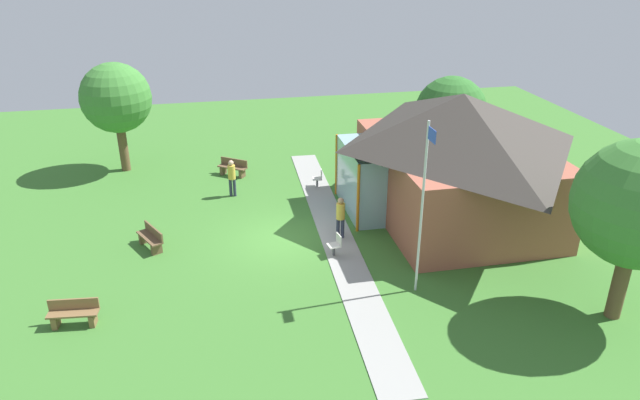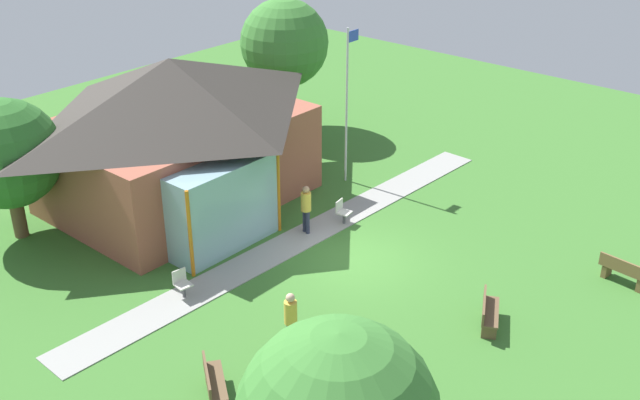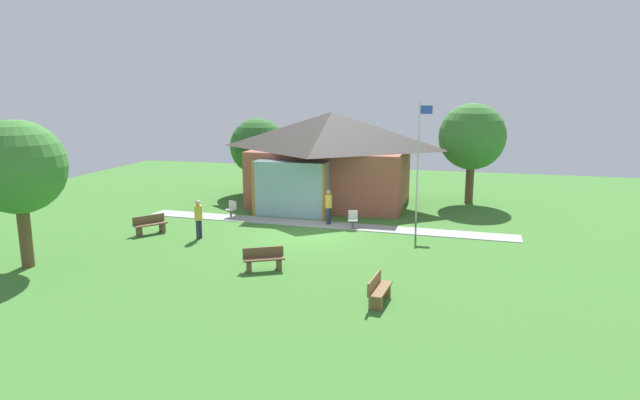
{
  "view_description": "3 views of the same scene",
  "coord_description": "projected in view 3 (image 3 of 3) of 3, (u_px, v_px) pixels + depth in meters",
  "views": [
    {
      "loc": [
        19.83,
        -2.54,
        10.77
      ],
      "look_at": [
        -0.9,
        1.66,
        1.16
      ],
      "focal_mm": 32.23,
      "sensor_mm": 36.0,
      "label": 1
    },
    {
      "loc": [
        -16.43,
        -12.83,
        12.5
      ],
      "look_at": [
        0.31,
        1.61,
        1.44
      ],
      "focal_mm": 42.98,
      "sensor_mm": 36.0,
      "label": 2
    },
    {
      "loc": [
        6.4,
        -22.74,
        6.47
      ],
      "look_at": [
        -0.12,
        2.26,
        1.2
      ],
      "focal_mm": 30.26,
      "sensor_mm": 36.0,
      "label": 3
    }
  ],
  "objects": [
    {
      "name": "tree_behind_pavilion_left",
      "position": [
        258.0,
        147.0,
        34.15
      ],
      "size": [
        3.55,
        3.55,
        4.75
      ],
      "color": "brown",
      "rests_on": "ground_plane"
    },
    {
      "name": "patio_chair_lawn_spare",
      "position": [
        353.0,
        220.0,
        25.58
      ],
      "size": [
        0.51,
        0.51,
        0.86
      ],
      "rotation": [
        0.0,
        0.0,
        3.31
      ],
      "color": "beige",
      "rests_on": "ground_plane"
    },
    {
      "name": "bench_mid_left",
      "position": [
        150.0,
        225.0,
        24.7
      ],
      "size": [
        1.23,
        1.48,
        0.84
      ],
      "rotation": [
        0.0,
        0.0,
        4.09
      ],
      "color": "brown",
      "rests_on": "ground_plane"
    },
    {
      "name": "visitor_on_path",
      "position": [
        329.0,
        204.0,
        26.25
      ],
      "size": [
        0.34,
        0.34,
        1.74
      ],
      "rotation": [
        0.0,
        0.0,
        4.47
      ],
      "color": "#2D3347",
      "rests_on": "ground_plane"
    },
    {
      "name": "visitor_strolling_lawn",
      "position": [
        198.0,
        216.0,
        23.78
      ],
      "size": [
        0.34,
        0.34,
        1.74
      ],
      "rotation": [
        0.0,
        0.0,
        4.45
      ],
      "color": "#2D3347",
      "rests_on": "ground_plane"
    },
    {
      "name": "flagpole",
      "position": [
        419.0,
        157.0,
        26.34
      ],
      "size": [
        0.64,
        0.08,
        5.91
      ],
      "color": "silver",
      "rests_on": "ground_plane"
    },
    {
      "name": "patio_chair_west",
      "position": [
        231.0,
        210.0,
        27.82
      ],
      "size": [
        0.5,
        0.5,
        0.86
      ],
      "rotation": [
        0.0,
        0.0,
        3.0
      ],
      "color": "beige",
      "rests_on": "ground_plane"
    },
    {
      "name": "footpath",
      "position": [
        321.0,
        224.0,
        26.42
      ],
      "size": [
        18.57,
        1.92,
        0.03
      ],
      "primitive_type": "cube",
      "rotation": [
        0.0,
        0.0,
        -0.03
      ],
      "color": "#999993",
      "rests_on": "ground_plane"
    },
    {
      "name": "tree_behind_pavilion_right",
      "position": [
        472.0,
        137.0,
        30.85
      ],
      "size": [
        3.8,
        3.8,
        5.77
      ],
      "color": "brown",
      "rests_on": "ground_plane"
    },
    {
      "name": "ground_plane",
      "position": [
        310.0,
        236.0,
        24.43
      ],
      "size": [
        44.0,
        44.0,
        0.0
      ],
      "primitive_type": "plane",
      "color": "#3D752D"
    },
    {
      "name": "bench_front_center",
      "position": [
        264.0,
        260.0,
        19.66
      ],
      "size": [
        1.53,
        1.09,
        0.84
      ],
      "rotation": [
        0.0,
        0.0,
        3.63
      ],
      "color": "brown",
      "rests_on": "ground_plane"
    },
    {
      "name": "tree_lawn_corner",
      "position": [
        18.0,
        168.0,
        19.44
      ],
      "size": [
        3.41,
        3.41,
        5.47
      ],
      "color": "brown",
      "rests_on": "ground_plane"
    },
    {
      "name": "pavilion",
      "position": [
        330.0,
        156.0,
        30.96
      ],
      "size": [
        9.45,
        8.09,
        5.27
      ],
      "color": "#A35642",
      "rests_on": "ground_plane"
    },
    {
      "name": "bench_front_right",
      "position": [
        379.0,
        290.0,
        16.66
      ],
      "size": [
        0.58,
        1.54,
        0.84
      ],
      "rotation": [
        0.0,
        0.0,
        4.61
      ],
      "color": "brown",
      "rests_on": "ground_plane"
    }
  ]
}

